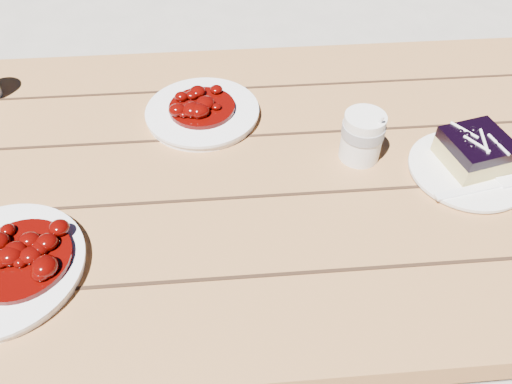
{
  "coord_description": "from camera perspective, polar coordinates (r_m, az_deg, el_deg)",
  "views": [
    {
      "loc": [
        0.11,
        -0.66,
        1.36
      ],
      "look_at": [
        0.15,
        -0.13,
        0.81
      ],
      "focal_mm": 35.0,
      "sensor_mm": 36.0,
      "label": 1
    }
  ],
  "objects": [
    {
      "name": "second_plate",
      "position": [
        1.01,
        -6.12,
        8.96
      ],
      "size": [
        0.22,
        0.22,
        0.02
      ],
      "primitive_type": "cylinder",
      "color": "white",
      "rests_on": "picnic_table"
    },
    {
      "name": "dessert_plate",
      "position": [
        0.96,
        23.0,
        2.32
      ],
      "size": [
        0.2,
        0.2,
        0.01
      ],
      "primitive_type": "cylinder",
      "color": "white",
      "rests_on": "picnic_table"
    },
    {
      "name": "main_plate",
      "position": [
        0.83,
        -27.09,
        -7.84
      ],
      "size": [
        0.24,
        0.24,
        0.02
      ],
      "primitive_type": "cylinder",
      "color": "white",
      "rests_on": "picnic_table"
    },
    {
      "name": "picnic_table",
      "position": [
        1.02,
        -9.29,
        -4.04
      ],
      "size": [
        2.0,
        1.55,
        0.75
      ],
      "color": "brown",
      "rests_on": "ground"
    },
    {
      "name": "second_stew",
      "position": [
        0.99,
        -6.26,
        10.3
      ],
      "size": [
        0.13,
        0.13,
        0.04
      ],
      "primitive_type": null,
      "color": "#4C0502",
      "rests_on": "second_plate"
    },
    {
      "name": "fork_dessert",
      "position": [
        0.91,
        23.2,
        0.21
      ],
      "size": [
        0.16,
        0.05,
        0.0
      ],
      "primitive_type": null,
      "rotation": [
        0.0,
        0.0,
        -1.39
      ],
      "color": "white",
      "rests_on": "dessert_plate"
    },
    {
      "name": "coffee_cup",
      "position": [
        0.91,
        12.02,
        6.2
      ],
      "size": [
        0.07,
        0.07,
        0.09
      ],
      "primitive_type": "cylinder",
      "color": "white",
      "rests_on": "picnic_table"
    },
    {
      "name": "goulash_stew",
      "position": [
        0.8,
        -25.71,
        -6.29
      ],
      "size": [
        0.15,
        0.15,
        0.04
      ],
      "primitive_type": null,
      "color": "#4C0502",
      "rests_on": "main_plate"
    },
    {
      "name": "blueberry_cake",
      "position": [
        0.95,
        23.79,
        4.42
      ],
      "size": [
        0.12,
        0.12,
        0.06
      ],
      "rotation": [
        0.0,
        0.0,
        0.23
      ],
      "color": "#CEBD70",
      "rests_on": "dessert_plate"
    },
    {
      "name": "ground",
      "position": [
        1.52,
        -6.56,
        -18.44
      ],
      "size": [
        60.0,
        60.0,
        0.0
      ],
      "primitive_type": "plane",
      "color": "#9F9A90",
      "rests_on": "ground"
    }
  ]
}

